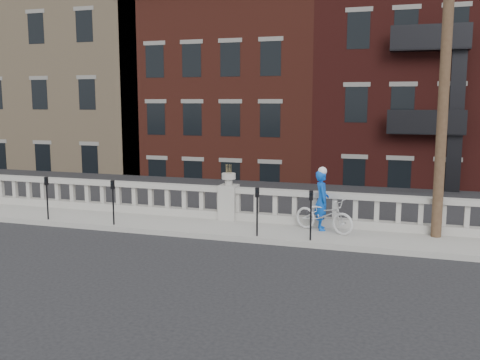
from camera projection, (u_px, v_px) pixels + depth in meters
name	position (u px, v px, depth m)	size (l,w,h in m)	color
ground	(177.00, 258.00, 13.32)	(120.00, 120.00, 0.00)	black
sidewalk	(219.00, 228.00, 16.14)	(32.00, 2.20, 0.15)	#99968E
balustrade	(229.00, 204.00, 16.95)	(28.00, 0.34, 1.03)	#99968E
planter_pedestal	(229.00, 198.00, 16.92)	(0.55, 0.55, 1.76)	#99968E
lower_level	(333.00, 120.00, 34.47)	(80.00, 44.00, 20.80)	#605E59
utility_pole	(446.00, 49.00, 14.07)	(1.60, 0.28, 10.00)	#422D1E
parking_meter_a	(47.00, 193.00, 16.85)	(0.10, 0.09, 1.36)	black
parking_meter_b	(113.00, 197.00, 16.13)	(0.10, 0.09, 1.36)	black
parking_meter_c	(257.00, 206.00, 14.76)	(0.10, 0.09, 1.36)	black
parking_meter_d	(311.00, 210.00, 14.31)	(0.10, 0.09, 1.36)	black
bicycle	(324.00, 215.00, 15.32)	(0.66, 1.88, 0.99)	beige
cyclist	(322.00, 200.00, 15.51)	(0.64, 0.42, 1.74)	#0C47B7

